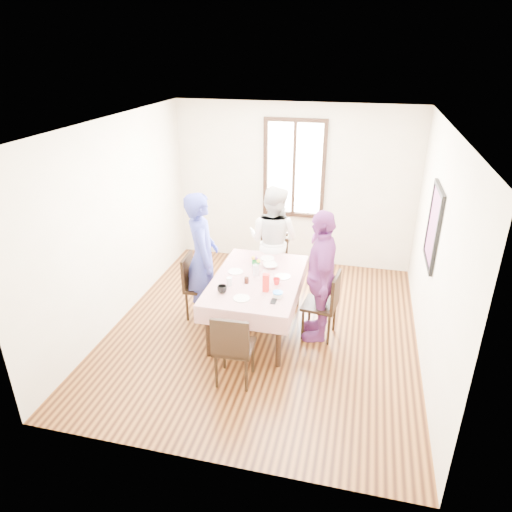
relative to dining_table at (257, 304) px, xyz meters
name	(u,v)px	position (x,y,z in m)	size (l,w,h in m)	color
ground	(264,329)	(0.09, 0.01, -0.38)	(4.50, 4.50, 0.00)	black
back_wall	(294,186)	(0.09, 2.26, 0.98)	(4.00, 4.00, 0.00)	beige
right_wall	(436,252)	(2.09, 0.01, 0.98)	(4.50, 4.50, 0.00)	beige
window_frame	(294,169)	(0.09, 2.24, 1.27)	(1.02, 0.06, 1.62)	black
window_pane	(294,169)	(0.09, 2.25, 1.27)	(0.90, 0.02, 1.50)	white
art_poster	(434,226)	(2.07, 0.31, 1.18)	(0.04, 0.76, 0.96)	red
dining_table	(257,304)	(0.00, 0.00, 0.00)	(0.99, 1.56, 0.75)	black
tablecloth	(257,279)	(0.00, 0.00, 0.38)	(1.11, 1.68, 0.01)	#62050D
chair_left	(202,287)	(-0.82, 0.15, 0.08)	(0.42, 0.42, 0.91)	black
chair_right	(320,305)	(0.82, 0.05, 0.08)	(0.42, 0.42, 0.91)	black
chair_far	(273,264)	(0.00, 1.07, 0.08)	(0.42, 0.42, 0.91)	black
chair_near	(234,346)	(0.00, -1.07, 0.08)	(0.42, 0.42, 0.91)	black
person_left	(201,257)	(-0.80, 0.15, 0.53)	(0.66, 0.43, 1.81)	#31378F
person_far	(273,241)	(0.00, 1.05, 0.47)	(0.82, 0.64, 1.69)	beige
person_right	(320,276)	(0.80, 0.05, 0.49)	(1.02, 0.42, 1.74)	#7A317A
mug_black	(222,289)	(-0.32, -0.46, 0.43)	(0.12, 0.12, 0.09)	black
mug_flag	(277,281)	(0.28, -0.11, 0.43)	(0.09, 0.09, 0.08)	red
mug_green	(256,263)	(-0.10, 0.34, 0.43)	(0.11, 0.11, 0.09)	#0C7226
serving_bowl	(270,266)	(0.10, 0.35, 0.41)	(0.19, 0.19, 0.05)	white
juice_carton	(266,283)	(0.19, -0.30, 0.50)	(0.07, 0.07, 0.23)	red
butter_tub	(278,295)	(0.35, -0.41, 0.42)	(0.11, 0.11, 0.06)	white
jam_jar	(246,280)	(-0.10, -0.16, 0.43)	(0.06, 0.06, 0.08)	black
drinking_glass	(229,281)	(-0.29, -0.26, 0.44)	(0.07, 0.07, 0.10)	silver
smartphone	(274,301)	(0.33, -0.53, 0.39)	(0.07, 0.13, 0.01)	black
flower_vase	(256,270)	(-0.03, 0.08, 0.46)	(0.07, 0.07, 0.15)	silver
plate_left	(235,272)	(-0.32, 0.11, 0.39)	(0.20, 0.20, 0.01)	white
plate_right	(283,277)	(0.32, 0.11, 0.39)	(0.20, 0.20, 0.01)	white
plate_far	(267,258)	(0.01, 0.61, 0.39)	(0.20, 0.20, 0.01)	white
plate_near	(242,298)	(-0.06, -0.55, 0.39)	(0.20, 0.20, 0.01)	white
butter_lid	(278,292)	(0.35, -0.41, 0.45)	(0.12, 0.12, 0.01)	blue
flower_bunch	(256,261)	(-0.03, 0.08, 0.59)	(0.09, 0.09, 0.10)	yellow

